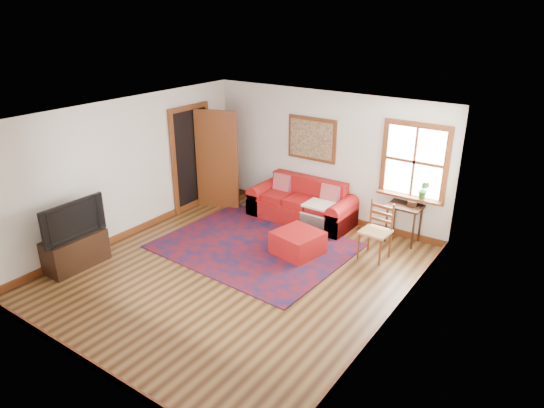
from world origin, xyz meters
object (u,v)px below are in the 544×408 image
Objects in this scene: ladder_back_chair at (377,228)px; red_leather_sofa at (302,207)px; red_ottoman at (298,243)px; media_cabinet at (76,251)px; side_table at (405,212)px.

red_leather_sofa is at bearing 161.41° from ladder_back_chair.
red_ottoman is 3.63m from media_cabinet.
red_leather_sofa is 1.46m from red_ottoman.
red_leather_sofa is 1.94m from ladder_back_chair.
red_ottoman is at bearing -149.38° from ladder_back_chair.
ladder_back_chair is at bearing -101.42° from side_table.
media_cabinet is at bearing -135.90° from side_table.
side_table is at bearing 78.58° from ladder_back_chair.
red_leather_sofa is 2.94× the size of side_table.
side_table is at bearing 44.10° from media_cabinet.
media_cabinet reaches higher than red_ottoman.
red_ottoman is 1.35m from ladder_back_chair.
side_table is 0.72× the size of media_cabinet.
ladder_back_chair is (-0.16, -0.80, -0.06)m from side_table.
side_table is at bearing 60.06° from red_ottoman.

